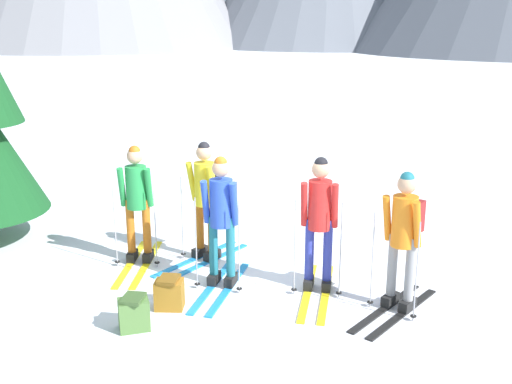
{
  "coord_description": "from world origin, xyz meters",
  "views": [
    {
      "loc": [
        1.25,
        -7.31,
        3.24
      ],
      "look_at": [
        0.1,
        0.28,
        1.05
      ],
      "focal_mm": 43.26,
      "sensor_mm": 36.0,
      "label": 1
    }
  ],
  "objects_px": {
    "skier_in_green": "(137,201)",
    "skier_in_orange": "(404,234)",
    "backpack_on_snow_front": "(134,313)",
    "backpack_on_snow_beside": "(169,293)",
    "skier_in_red": "(319,220)",
    "skier_in_blue": "(222,215)",
    "skier_in_yellow": "(206,195)"
  },
  "relations": [
    {
      "from": "skier_in_green",
      "to": "skier_in_orange",
      "type": "bearing_deg",
      "value": -14.72
    },
    {
      "from": "backpack_on_snow_front",
      "to": "skier_in_green",
      "type": "bearing_deg",
      "value": 107.09
    },
    {
      "from": "skier_in_orange",
      "to": "backpack_on_snow_beside",
      "type": "bearing_deg",
      "value": -171.29
    },
    {
      "from": "skier_in_green",
      "to": "skier_in_red",
      "type": "distance_m",
      "value": 2.52
    },
    {
      "from": "skier_in_blue",
      "to": "skier_in_red",
      "type": "xyz_separation_m",
      "value": [
        1.18,
        0.02,
        -0.01
      ]
    },
    {
      "from": "skier_in_red",
      "to": "backpack_on_snow_front",
      "type": "relative_size",
      "value": 4.27
    },
    {
      "from": "backpack_on_snow_beside",
      "to": "backpack_on_snow_front",
      "type": "bearing_deg",
      "value": -113.68
    },
    {
      "from": "skier_in_yellow",
      "to": "backpack_on_snow_beside",
      "type": "xyz_separation_m",
      "value": [
        -0.08,
        -1.55,
        -0.74
      ]
    },
    {
      "from": "skier_in_blue",
      "to": "skier_in_red",
      "type": "distance_m",
      "value": 1.18
    },
    {
      "from": "skier_in_orange",
      "to": "backpack_on_snow_beside",
      "type": "relative_size",
      "value": 4.27
    },
    {
      "from": "skier_in_green",
      "to": "backpack_on_snow_beside",
      "type": "relative_size",
      "value": 4.43
    },
    {
      "from": "skier_in_red",
      "to": "skier_in_green",
      "type": "bearing_deg",
      "value": 167.38
    },
    {
      "from": "skier_in_yellow",
      "to": "skier_in_red",
      "type": "xyz_separation_m",
      "value": [
        1.57,
        -0.8,
        -0.01
      ]
    },
    {
      "from": "skier_in_green",
      "to": "skier_in_orange",
      "type": "distance_m",
      "value": 3.53
    },
    {
      "from": "skier_in_yellow",
      "to": "skier_in_red",
      "type": "distance_m",
      "value": 1.77
    },
    {
      "from": "skier_in_green",
      "to": "backpack_on_snow_beside",
      "type": "bearing_deg",
      "value": -58.41
    },
    {
      "from": "skier_in_blue",
      "to": "skier_in_green",
      "type": "bearing_deg",
      "value": 156.01
    },
    {
      "from": "skier_in_yellow",
      "to": "backpack_on_snow_beside",
      "type": "height_order",
      "value": "skier_in_yellow"
    },
    {
      "from": "skier_in_blue",
      "to": "skier_in_red",
      "type": "bearing_deg",
      "value": 0.79
    },
    {
      "from": "skier_in_green",
      "to": "skier_in_blue",
      "type": "relative_size",
      "value": 1.02
    },
    {
      "from": "skier_in_yellow",
      "to": "skier_in_blue",
      "type": "distance_m",
      "value": 0.91
    },
    {
      "from": "skier_in_orange",
      "to": "skier_in_blue",
      "type": "bearing_deg",
      "value": 171.22
    },
    {
      "from": "skier_in_orange",
      "to": "backpack_on_snow_beside",
      "type": "xyz_separation_m",
      "value": [
        -2.62,
        -0.4,
        -0.72
      ]
    },
    {
      "from": "skier_in_yellow",
      "to": "skier_in_green",
      "type": "bearing_deg",
      "value": -164.09
    },
    {
      "from": "backpack_on_snow_beside",
      "to": "skier_in_red",
      "type": "bearing_deg",
      "value": 24.29
    },
    {
      "from": "skier_in_green",
      "to": "backpack_on_snow_front",
      "type": "xyz_separation_m",
      "value": [
        0.56,
        -1.83,
        -0.69
      ]
    },
    {
      "from": "skier_in_green",
      "to": "skier_in_blue",
      "type": "xyz_separation_m",
      "value": [
        1.27,
        -0.57,
        0.05
      ]
    },
    {
      "from": "skier_in_yellow",
      "to": "backpack_on_snow_beside",
      "type": "distance_m",
      "value": 1.72
    },
    {
      "from": "backpack_on_snow_beside",
      "to": "skier_in_blue",
      "type": "bearing_deg",
      "value": 57.03
    },
    {
      "from": "skier_in_red",
      "to": "backpack_on_snow_beside",
      "type": "bearing_deg",
      "value": -155.71
    },
    {
      "from": "skier_in_green",
      "to": "backpack_on_snow_front",
      "type": "height_order",
      "value": "skier_in_green"
    },
    {
      "from": "skier_in_orange",
      "to": "skier_in_red",
      "type": "bearing_deg",
      "value": 160.11
    }
  ]
}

